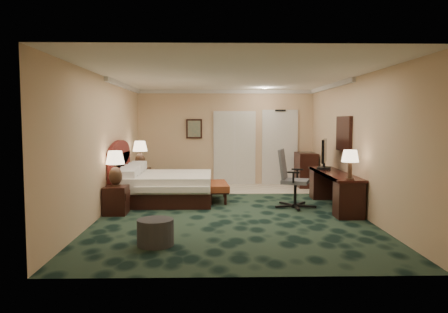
{
  "coord_description": "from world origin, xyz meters",
  "views": [
    {
      "loc": [
        -0.33,
        -8.72,
        1.83
      ],
      "look_at": [
        -0.12,
        0.6,
        1.06
      ],
      "focal_mm": 35.0,
      "sensor_mm": 36.0,
      "label": 1
    }
  ],
  "objects_px": {
    "bed_bench": "(218,192)",
    "minibar": "(306,170)",
    "bed": "(167,188)",
    "ottoman": "(155,232)",
    "nightstand_far": "(140,180)",
    "desk_chair": "(295,179)",
    "tv": "(324,154)",
    "desk": "(334,190)",
    "lamp_near": "(115,168)",
    "nightstand_near": "(116,200)",
    "lamp_far": "(140,155)"
  },
  "relations": [
    {
      "from": "nightstand_near",
      "to": "desk",
      "type": "height_order",
      "value": "desk"
    },
    {
      "from": "desk_chair",
      "to": "minibar",
      "type": "bearing_deg",
      "value": 92.72
    },
    {
      "from": "lamp_far",
      "to": "tv",
      "type": "bearing_deg",
      "value": -18.03
    },
    {
      "from": "ottoman",
      "to": "desk",
      "type": "height_order",
      "value": "desk"
    },
    {
      "from": "bed",
      "to": "desk",
      "type": "height_order",
      "value": "desk"
    },
    {
      "from": "minibar",
      "to": "desk",
      "type": "bearing_deg",
      "value": -89.91
    },
    {
      "from": "desk_chair",
      "to": "nightstand_far",
      "type": "bearing_deg",
      "value": 168.88
    },
    {
      "from": "lamp_far",
      "to": "bed_bench",
      "type": "xyz_separation_m",
      "value": [
        1.98,
        -1.27,
        -0.76
      ]
    },
    {
      "from": "nightstand_near",
      "to": "nightstand_far",
      "type": "bearing_deg",
      "value": 89.45
    },
    {
      "from": "desk",
      "to": "desk_chair",
      "type": "height_order",
      "value": "desk_chair"
    },
    {
      "from": "bed_bench",
      "to": "minibar",
      "type": "xyz_separation_m",
      "value": [
        2.45,
        2.03,
        0.27
      ]
    },
    {
      "from": "bed",
      "to": "ottoman",
      "type": "bearing_deg",
      "value": -86.68
    },
    {
      "from": "tv",
      "to": "minibar",
      "type": "height_order",
      "value": "tv"
    },
    {
      "from": "nightstand_near",
      "to": "bed",
      "type": "bearing_deg",
      "value": 56.73
    },
    {
      "from": "lamp_near",
      "to": "tv",
      "type": "height_order",
      "value": "tv"
    },
    {
      "from": "nightstand_far",
      "to": "tv",
      "type": "distance_m",
      "value": 4.65
    },
    {
      "from": "lamp_near",
      "to": "desk",
      "type": "height_order",
      "value": "lamp_near"
    },
    {
      "from": "nightstand_near",
      "to": "nightstand_far",
      "type": "distance_m",
      "value": 2.61
    },
    {
      "from": "nightstand_far",
      "to": "bed_bench",
      "type": "relative_size",
      "value": 0.51
    },
    {
      "from": "bed",
      "to": "nightstand_near",
      "type": "height_order",
      "value": "bed"
    },
    {
      "from": "bed_bench",
      "to": "lamp_near",
      "type": "bearing_deg",
      "value": -150.71
    },
    {
      "from": "bed_bench",
      "to": "minibar",
      "type": "relative_size",
      "value": 1.28
    },
    {
      "from": "nightstand_far",
      "to": "bed_bench",
      "type": "xyz_separation_m",
      "value": [
        1.99,
        -1.21,
        -0.1
      ]
    },
    {
      "from": "bed_bench",
      "to": "desk_chair",
      "type": "relative_size",
      "value": 0.99
    },
    {
      "from": "nightstand_near",
      "to": "lamp_near",
      "type": "bearing_deg",
      "value": 103.58
    },
    {
      "from": "nightstand_far",
      "to": "lamp_near",
      "type": "xyz_separation_m",
      "value": [
        -0.04,
        -2.56,
        0.59
      ]
    },
    {
      "from": "lamp_near",
      "to": "desk",
      "type": "xyz_separation_m",
      "value": [
        4.48,
        0.55,
        -0.53
      ]
    },
    {
      "from": "lamp_near",
      "to": "bed_bench",
      "type": "bearing_deg",
      "value": 33.65
    },
    {
      "from": "desk_chair",
      "to": "minibar",
      "type": "height_order",
      "value": "desk_chair"
    },
    {
      "from": "bed",
      "to": "desk",
      "type": "relative_size",
      "value": 0.78
    },
    {
      "from": "nightstand_far",
      "to": "desk_chair",
      "type": "bearing_deg",
      "value": -29.88
    },
    {
      "from": "ottoman",
      "to": "bed",
      "type": "bearing_deg",
      "value": 93.32
    },
    {
      "from": "bed",
      "to": "minibar",
      "type": "distance_m",
      "value": 4.18
    },
    {
      "from": "bed",
      "to": "lamp_far",
      "type": "bearing_deg",
      "value": 121.23
    },
    {
      "from": "bed",
      "to": "lamp_near",
      "type": "bearing_deg",
      "value": -124.74
    },
    {
      "from": "bed",
      "to": "bed_bench",
      "type": "xyz_separation_m",
      "value": [
        1.15,
        0.09,
        -0.11
      ]
    },
    {
      "from": "lamp_far",
      "to": "ottoman",
      "type": "distance_m",
      "value": 5.01
    },
    {
      "from": "tv",
      "to": "bed",
      "type": "bearing_deg",
      "value": -163.15
    },
    {
      "from": "lamp_far",
      "to": "desk_chair",
      "type": "relative_size",
      "value": 0.57
    },
    {
      "from": "nightstand_far",
      "to": "ottoman",
      "type": "height_order",
      "value": "nightstand_far"
    },
    {
      "from": "tv",
      "to": "minibar",
      "type": "bearing_deg",
      "value": 106.47
    },
    {
      "from": "tv",
      "to": "desk",
      "type": "bearing_deg",
      "value": -67.1
    },
    {
      "from": "lamp_far",
      "to": "desk",
      "type": "relative_size",
      "value": 0.27
    },
    {
      "from": "bed_bench",
      "to": "desk_chair",
      "type": "xyz_separation_m",
      "value": [
        1.62,
        -0.86,
        0.41
      ]
    },
    {
      "from": "nightstand_near",
      "to": "tv",
      "type": "height_order",
      "value": "tv"
    },
    {
      "from": "ottoman",
      "to": "lamp_near",
      "type": "bearing_deg",
      "value": 115.7
    },
    {
      "from": "nightstand_far",
      "to": "desk_chair",
      "type": "height_order",
      "value": "desk_chair"
    },
    {
      "from": "bed_bench",
      "to": "desk",
      "type": "distance_m",
      "value": 2.59
    },
    {
      "from": "bed",
      "to": "minibar",
      "type": "height_order",
      "value": "minibar"
    },
    {
      "from": "bed_bench",
      "to": "desk_chair",
      "type": "height_order",
      "value": "desk_chair"
    }
  ]
}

